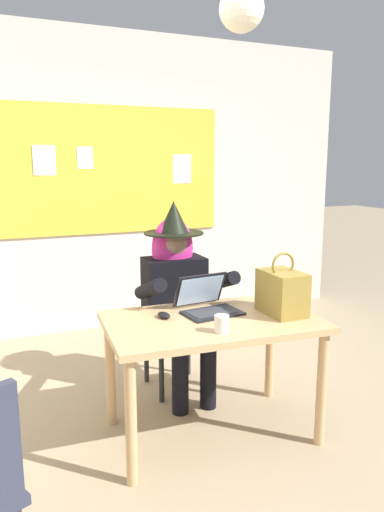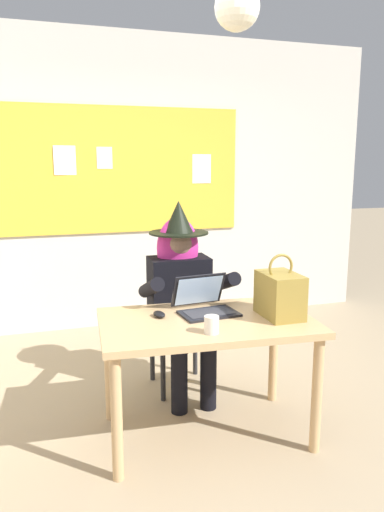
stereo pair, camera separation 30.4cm
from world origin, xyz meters
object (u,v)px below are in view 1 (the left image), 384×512
Objects in this scene: person_costumed at (177,286)px; handbag at (282,292)px; computer_mouse at (164,315)px; coffee_mug at (222,324)px; laptop at (208,304)px; chair_at_desk at (171,318)px; desk_main at (212,335)px.

handbag is (0.41, -0.68, 0.09)m from person_costumed.
computer_mouse is 0.72m from handbag.
coffee_mug is at bearing -71.51° from computer_mouse.
person_costumed is 0.84m from coffee_mug.
laptop is 0.29m from computer_mouse.
person_costumed is 0.56m from computer_mouse.
handbag is (0.41, -0.81, 0.36)m from chair_at_desk.
coffee_mug is (0.20, -0.35, 0.03)m from computer_mouse.
chair_at_desk reaches higher than computer_mouse.
chair_at_desk is at bearing 53.78° from computer_mouse.
coffee_mug is (-0.07, -0.83, 0.00)m from person_costumed.
laptop is at bearing 151.90° from handbag.
desk_main is 0.20m from laptop.
laptop is 3.53× the size of computer_mouse.
laptop is (0.01, -0.47, 0.00)m from person_costumed.
chair_at_desk is 9.45× the size of coffee_mug.
handbag is 0.51m from coffee_mug.
chair_at_desk reaches higher than desk_main.
person_costumed is 0.80m from handbag.
handbag is at bearing 26.97° from chair_at_desk.
computer_mouse is 0.28× the size of handbag.
chair_at_desk is 0.30m from person_costumed.
handbag reaches higher than coffee_mug.
desk_main is at bearing 170.49° from handbag.
desk_main is 0.63m from person_costumed.
desk_main is 0.31m from computer_mouse.
coffee_mug is (-0.05, -0.22, 0.14)m from desk_main.
desk_main is at bearing -1.50° from chair_at_desk.
laptop reaches higher than chair_at_desk.
person_costumed is (0.02, 0.61, 0.14)m from desk_main.
desk_main is 0.94× the size of person_costumed.
desk_main is 13.53× the size of coffee_mug.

